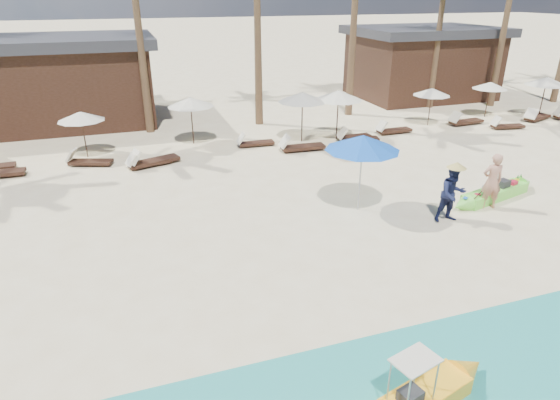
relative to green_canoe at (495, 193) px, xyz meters
name	(u,v)px	position (x,y,z in m)	size (l,w,h in m)	color
ground	(332,270)	(-6.95, -2.31, -0.19)	(240.00, 240.00, 0.00)	beige
green_canoe	(495,193)	(0.00, 0.00, 0.00)	(4.47, 1.40, 0.58)	#72E846
tourist	(492,181)	(-0.73, -0.51, 0.71)	(0.66, 0.43, 1.81)	tan
vendor_green	(452,194)	(-2.50, -0.92, 0.68)	(0.85, 0.66, 1.75)	#131835
blue_umbrella	(363,143)	(-4.74, 0.64, 2.01)	(2.27, 2.27, 2.44)	#99999E
resort_parasol_4	(81,116)	(-13.09, 8.84, 1.53)	(1.86, 1.86, 1.91)	#351E15
lounger_4_left	(87,161)	(-13.04, 7.73, 0.00)	(1.82, 1.07, 0.59)	#351E15
lounger_4_right	(146,162)	(-10.83, 6.79, 0.00)	(1.77, 0.94, 0.58)	#351E15
resort_parasol_5	(190,102)	(-8.60, 9.31, 1.71)	(2.05, 2.05, 2.11)	#351E15
lounger_5_left	(152,160)	(-10.61, 6.89, 0.03)	(2.06, 1.20, 0.67)	#351E15
resort_parasol_6	(302,97)	(-3.81, 8.10, 1.84)	(2.19, 2.19, 2.26)	#351E15
lounger_6_left	(254,142)	(-6.12, 8.06, -0.01)	(1.67, 0.58, 0.56)	#351E15
lounger_6_right	(300,146)	(-4.40, 6.78, 0.03)	(2.01, 0.70, 0.67)	#351E15
resort_parasol_7	(338,95)	(-2.13, 7.95, 1.84)	(2.20, 2.20, 2.26)	#351E15
lounger_7_left	(353,136)	(-1.47, 7.60, -0.01)	(1.63, 0.57, 0.55)	#351E15
lounger_7_right	(356,138)	(-1.52, 7.14, 0.02)	(1.96, 0.96, 0.64)	#351E15
resort_parasol_8	(432,92)	(3.36, 8.68, 1.51)	(1.84, 1.84, 1.90)	#351E15
lounger_8_left	(392,130)	(0.79, 7.89, 0.01)	(1.79, 0.59, 0.61)	#351E15
resort_parasol_9	(490,86)	(7.39, 9.21, 1.50)	(1.83, 1.83, 1.88)	#351E15
lounger_9_left	(464,121)	(5.18, 8.15, 0.02)	(1.95, 0.72, 0.65)	#351E15
lounger_9_right	(506,125)	(6.65, 6.85, 0.00)	(1.74, 0.81, 0.57)	#351E15
resort_parasol_10	(547,81)	(9.95, 8.03, 1.79)	(2.14, 2.14, 2.20)	#351E15
lounger_10_left	(536,117)	(9.40, 7.66, 0.02)	(1.98, 1.16, 0.64)	#351E15
pavilion_west	(46,81)	(-14.95, 15.19, 2.00)	(10.80, 6.60, 4.30)	#351E15
pavilion_east	(421,62)	(7.05, 15.19, 2.00)	(8.80, 6.60, 4.30)	#351E15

